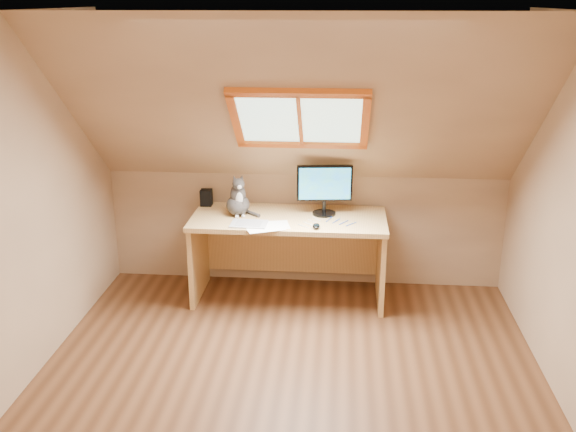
# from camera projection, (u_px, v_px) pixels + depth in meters

# --- Properties ---
(ground) EXTENTS (3.50, 3.50, 0.00)m
(ground) POSITION_uv_depth(u_px,v_px,m) (288.00, 389.00, 4.27)
(ground) COLOR brown
(ground) RESTS_ON ground
(room_shell) EXTENTS (3.52, 3.52, 2.41)m
(room_shell) POSITION_uv_depth(u_px,v_px,m) (286.00, 187.00, 3.72)
(room_shell) COLOR tan
(room_shell) RESTS_ON ground
(desk) EXTENTS (1.62, 0.71, 0.74)m
(desk) POSITION_uv_depth(u_px,v_px,m) (289.00, 239.00, 5.48)
(desk) COLOR tan
(desk) RESTS_ON ground
(monitor) EXTENTS (0.46, 0.20, 0.43)m
(monitor) POSITION_uv_depth(u_px,v_px,m) (325.00, 187.00, 5.32)
(monitor) COLOR black
(monitor) RESTS_ON desk
(cat) EXTENTS (0.26, 0.28, 0.36)m
(cat) POSITION_uv_depth(u_px,v_px,m) (238.00, 200.00, 5.35)
(cat) COLOR #45403D
(cat) RESTS_ON desk
(desk_speaker) EXTENTS (0.10, 0.10, 0.14)m
(desk_speaker) POSITION_uv_depth(u_px,v_px,m) (206.00, 198.00, 5.62)
(desk_speaker) COLOR black
(desk_speaker) RESTS_ON desk
(graphics_tablet) EXTENTS (0.30, 0.22, 0.01)m
(graphics_tablet) POSITION_uv_depth(u_px,v_px,m) (249.00, 224.00, 5.15)
(graphics_tablet) COLOR #B2B2B7
(graphics_tablet) RESTS_ON desk
(mouse) EXTENTS (0.06, 0.11, 0.03)m
(mouse) POSITION_uv_depth(u_px,v_px,m) (316.00, 226.00, 5.08)
(mouse) COLOR black
(mouse) RESTS_ON desk
(papers) EXTENTS (0.35, 0.30, 0.01)m
(papers) POSITION_uv_depth(u_px,v_px,m) (265.00, 226.00, 5.11)
(papers) COLOR white
(papers) RESTS_ON desk
(cables) EXTENTS (0.51, 0.26, 0.01)m
(cables) POSITION_uv_depth(u_px,v_px,m) (328.00, 222.00, 5.20)
(cables) COLOR silver
(cables) RESTS_ON desk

